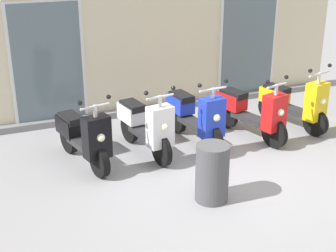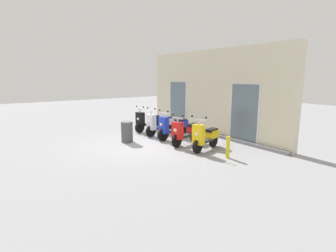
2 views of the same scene
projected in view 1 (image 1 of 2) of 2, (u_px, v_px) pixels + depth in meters
name	position (u px, v px, depth m)	size (l,w,h in m)	color
ground_plane	(235.00, 178.00, 7.26)	(40.00, 40.00, 0.00)	#939399
storefront_facade	(152.00, 21.00, 9.46)	(8.20, 0.50, 3.68)	beige
scooter_black	(83.00, 137.00, 7.50)	(0.66, 1.52, 1.23)	black
scooter_white	(146.00, 125.00, 7.85)	(0.60, 1.57, 1.25)	black
scooter_blue	(195.00, 116.00, 8.23)	(0.57, 1.65, 1.25)	black
scooter_red	(252.00, 111.00, 8.47)	(0.72, 1.61, 1.22)	black
scooter_yellow	(295.00, 103.00, 8.91)	(0.77, 1.50, 1.27)	black
trash_bin	(212.00, 173.00, 6.53)	(0.45, 0.45, 0.81)	#4C4C51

